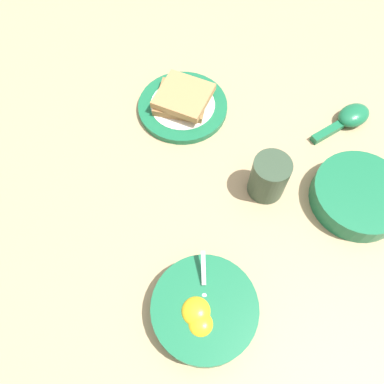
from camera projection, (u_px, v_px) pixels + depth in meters
The scene contains 7 objects.
ground_plane at pixel (290, 204), 0.72m from camera, with size 3.00×3.00×0.00m, color tan.
egg_bowl at pixel (204, 310), 0.61m from camera, with size 0.17×0.17×0.07m.
toast_plate at pixel (183, 106), 0.83m from camera, with size 0.20×0.20×0.02m.
toast_sandwich at pixel (183, 98), 0.81m from camera, with size 0.13×0.13×0.03m.
soup_spoon at pixel (350, 117), 0.80m from camera, with size 0.14×0.12×0.03m.
congee_bowl at pixel (359, 195), 0.71m from camera, with size 0.18×0.18×0.04m.
drinking_cup at pixel (269, 177), 0.70m from camera, with size 0.07×0.07×0.09m.
Camera 1 is at (0.15, 0.34, 0.65)m, focal length 35.00 mm.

